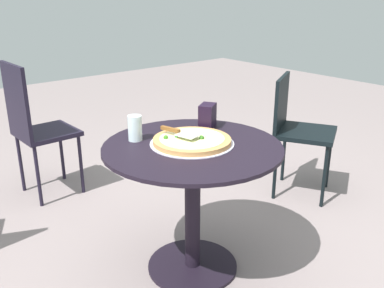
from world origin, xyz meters
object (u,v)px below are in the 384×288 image
object	(u,v)px
patio_chair_near	(34,122)
patio_table	(193,183)
napkin_dispenser	(207,116)
patio_chair_corner	(296,125)
pizza_server	(179,132)
pizza_on_tray	(192,141)
drinking_cup	(135,128)

from	to	relation	value
patio_chair_near	patio_table	bearing A→B (deg)	101.77
napkin_dispenser	patio_chair_near	xyz separation A→B (m)	(0.51, -1.16, -0.21)
patio_chair_near	patio_chair_corner	bearing A→B (deg)	142.07
pizza_server	patio_chair_corner	distance (m)	1.18
pizza_on_tray	napkin_dispenser	bearing A→B (deg)	-147.94
pizza_on_tray	drinking_cup	xyz separation A→B (m)	(0.18, -0.21, 0.05)
patio_table	pizza_server	world-z (taller)	pizza_server
pizza_on_tray	pizza_server	bearing A→B (deg)	-57.28
pizza_on_tray	napkin_dispenser	size ratio (longest dim) A/B	3.17
patio_table	drinking_cup	bearing A→B (deg)	-54.24
patio_chair_near	patio_chair_corner	xyz separation A→B (m)	(-1.39, 1.08, -0.04)
patio_table	pizza_server	size ratio (longest dim) A/B	3.96
drinking_cup	patio_chair_near	bearing A→B (deg)	-84.36
drinking_cup	patio_chair_corner	xyz separation A→B (m)	(-1.28, -0.00, -0.25)
pizza_server	drinking_cup	bearing A→B (deg)	-47.93
patio_table	patio_chair_near	world-z (taller)	patio_chair_near
patio_table	patio_chair_corner	bearing A→B (deg)	-168.21
pizza_server	patio_chair_near	xyz separation A→B (m)	(0.25, -1.24, -0.20)
patio_chair_near	pizza_on_tray	bearing A→B (deg)	102.41
pizza_on_tray	patio_table	bearing A→B (deg)	58.00
drinking_cup	pizza_server	bearing A→B (deg)	132.07
pizza_server	drinking_cup	distance (m)	0.21
patio_chair_near	drinking_cup	bearing A→B (deg)	95.64
pizza_server	napkin_dispenser	size ratio (longest dim) A/B	1.70
patio_chair_near	patio_chair_corner	distance (m)	1.76
patio_table	pizza_on_tray	xyz separation A→B (m)	(-0.01, -0.02, 0.21)
patio_table	napkin_dispenser	distance (m)	0.38
pizza_on_tray	patio_chair_corner	xyz separation A→B (m)	(-1.11, -0.21, -0.20)
pizza_server	drinking_cup	xyz separation A→B (m)	(0.14, -0.16, 0.01)
patio_chair_corner	drinking_cup	bearing A→B (deg)	0.02
patio_chair_corner	patio_table	bearing A→B (deg)	11.79
pizza_on_tray	patio_chair_near	world-z (taller)	patio_chair_near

